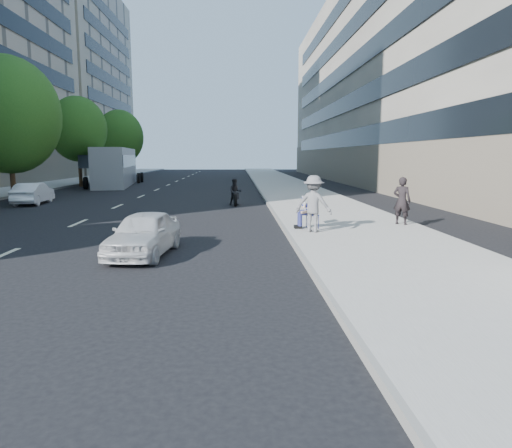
{
  "coord_description": "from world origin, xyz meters",
  "views": [
    {
      "loc": [
        -0.21,
        -10.12,
        2.64
      ],
      "look_at": [
        0.26,
        1.16,
        0.95
      ],
      "focal_mm": 32.0,
      "sensor_mm": 36.0,
      "label": 1
    }
  ],
  "objects_px": {
    "pedestrian_woman": "(402,201)",
    "white_sedan_near": "(144,233)",
    "motorcycle": "(235,193)",
    "seated_protester": "(309,207)",
    "bus": "(116,167)",
    "white_sedan_mid": "(33,193)",
    "jogger": "(313,204)"
  },
  "relations": [
    {
      "from": "bus",
      "to": "white_sedan_mid",
      "type": "bearing_deg",
      "value": -99.33
    },
    {
      "from": "jogger",
      "to": "white_sedan_mid",
      "type": "relative_size",
      "value": 0.52
    },
    {
      "from": "bus",
      "to": "motorcycle",
      "type": "bearing_deg",
      "value": -65.25
    },
    {
      "from": "white_sedan_near",
      "to": "bus",
      "type": "bearing_deg",
      "value": 112.38
    },
    {
      "from": "jogger",
      "to": "pedestrian_woman",
      "type": "height_order",
      "value": "jogger"
    },
    {
      "from": "white_sedan_mid",
      "to": "bus",
      "type": "distance_m",
      "value": 15.87
    },
    {
      "from": "pedestrian_woman",
      "to": "motorcycle",
      "type": "distance_m",
      "value": 10.29
    },
    {
      "from": "white_sedan_mid",
      "to": "bus",
      "type": "height_order",
      "value": "bus"
    },
    {
      "from": "white_sedan_near",
      "to": "motorcycle",
      "type": "xyz_separation_m",
      "value": [
        2.41,
        12.47,
        0.05
      ]
    },
    {
      "from": "pedestrian_woman",
      "to": "seated_protester",
      "type": "bearing_deg",
      "value": 47.82
    },
    {
      "from": "white_sedan_mid",
      "to": "seated_protester",
      "type": "bearing_deg",
      "value": 138.97
    },
    {
      "from": "pedestrian_woman",
      "to": "white_sedan_near",
      "type": "distance_m",
      "value": 9.49
    },
    {
      "from": "seated_protester",
      "to": "white_sedan_near",
      "type": "xyz_separation_m",
      "value": [
        -4.99,
        -3.45,
        -0.29
      ]
    },
    {
      "from": "white_sedan_near",
      "to": "bus",
      "type": "xyz_separation_m",
      "value": [
        -8.29,
        29.27,
        1.05
      ]
    },
    {
      "from": "pedestrian_woman",
      "to": "motorcycle",
      "type": "height_order",
      "value": "pedestrian_woman"
    },
    {
      "from": "motorcycle",
      "to": "white_sedan_mid",
      "type": "bearing_deg",
      "value": 168.06
    },
    {
      "from": "seated_protester",
      "to": "pedestrian_woman",
      "type": "bearing_deg",
      "value": 11.85
    },
    {
      "from": "jogger",
      "to": "bus",
      "type": "height_order",
      "value": "bus"
    },
    {
      "from": "white_sedan_near",
      "to": "bus",
      "type": "distance_m",
      "value": 30.44
    },
    {
      "from": "pedestrian_woman",
      "to": "bus",
      "type": "height_order",
      "value": "bus"
    },
    {
      "from": "white_sedan_near",
      "to": "pedestrian_woman",
      "type": "bearing_deg",
      "value": 32.76
    },
    {
      "from": "jogger",
      "to": "white_sedan_near",
      "type": "xyz_separation_m",
      "value": [
        -5.01,
        -2.67,
        -0.49
      ]
    },
    {
      "from": "pedestrian_woman",
      "to": "motorcycle",
      "type": "relative_size",
      "value": 0.85
    },
    {
      "from": "seated_protester",
      "to": "white_sedan_mid",
      "type": "distance_m",
      "value": 16.98
    },
    {
      "from": "jogger",
      "to": "motorcycle",
      "type": "relative_size",
      "value": 0.91
    },
    {
      "from": "seated_protester",
      "to": "motorcycle",
      "type": "relative_size",
      "value": 0.64
    },
    {
      "from": "jogger",
      "to": "pedestrian_woman",
      "type": "xyz_separation_m",
      "value": [
        3.5,
        1.52,
        -0.06
      ]
    },
    {
      "from": "jogger",
      "to": "pedestrian_woman",
      "type": "relative_size",
      "value": 1.07
    },
    {
      "from": "seated_protester",
      "to": "bus",
      "type": "distance_m",
      "value": 29.05
    },
    {
      "from": "seated_protester",
      "to": "bus",
      "type": "bearing_deg",
      "value": 117.22
    },
    {
      "from": "white_sedan_near",
      "to": "white_sedan_mid",
      "type": "relative_size",
      "value": 0.97
    },
    {
      "from": "white_sedan_near",
      "to": "motorcycle",
      "type": "bearing_deg",
      "value": 85.63
    }
  ]
}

